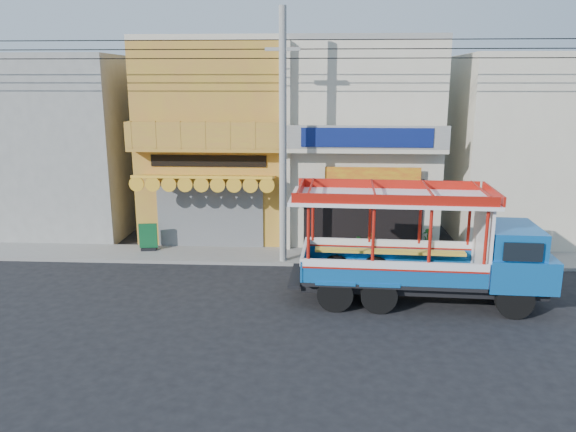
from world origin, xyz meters
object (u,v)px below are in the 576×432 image
(utility_pole, at_px, (287,126))
(potted_plant_c, at_px, (428,239))
(songthaew_truck, at_px, (439,248))
(green_sign, at_px, (148,239))
(potted_plant_a, at_px, (363,244))

(utility_pole, bearing_deg, potted_plant_c, 14.66)
(songthaew_truck, height_order, green_sign, songthaew_truck)
(utility_pole, xyz_separation_m, songthaew_truck, (4.74, -3.40, -3.33))
(utility_pole, relative_size, songthaew_truck, 3.65)
(utility_pole, relative_size, green_sign, 26.26)
(songthaew_truck, distance_m, potted_plant_a, 4.75)
(songthaew_truck, relative_size, potted_plant_a, 8.32)
(green_sign, relative_size, potted_plant_a, 1.15)
(potted_plant_a, xyz_separation_m, potted_plant_c, (2.53, 0.60, 0.04))
(green_sign, distance_m, potted_plant_c, 10.83)
(songthaew_truck, relative_size, potted_plant_c, 7.70)
(songthaew_truck, xyz_separation_m, potted_plant_c, (0.61, 4.80, -1.09))
(songthaew_truck, distance_m, green_sign, 11.17)
(green_sign, xyz_separation_m, potted_plant_a, (8.30, -0.19, 0.01))
(potted_plant_c, bearing_deg, songthaew_truck, 6.10)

